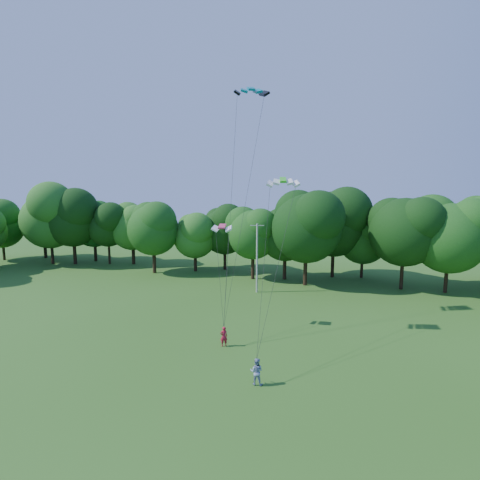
# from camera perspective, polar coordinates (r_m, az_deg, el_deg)

# --- Properties ---
(ground) EXTENTS (160.00, 160.00, 0.00)m
(ground) POSITION_cam_1_polar(r_m,az_deg,el_deg) (21.12, -18.39, -27.67)
(ground) COLOR #2C5A18
(ground) RESTS_ON ground
(utility_pole) EXTENTS (1.58, 0.48, 8.07)m
(utility_pole) POSITION_cam_1_polar(r_m,az_deg,el_deg) (43.39, 2.60, -2.66)
(utility_pole) COLOR #ADAEA5
(utility_pole) RESTS_ON ground
(kite_flyer_left) EXTENTS (0.69, 0.62, 1.58)m
(kite_flyer_left) POSITION_cam_1_polar(r_m,az_deg,el_deg) (29.80, -2.49, -14.47)
(kite_flyer_left) COLOR #B4172F
(kite_flyer_left) RESTS_ON ground
(kite_flyer_right) EXTENTS (0.86, 0.68, 1.70)m
(kite_flyer_right) POSITION_cam_1_polar(r_m,az_deg,el_deg) (24.63, 2.52, -19.38)
(kite_flyer_right) COLOR #8797BB
(kite_flyer_right) RESTS_ON ground
(kite_teal) EXTENTS (3.37, 2.50, 0.66)m
(kite_teal) POSITION_cam_1_polar(r_m,az_deg,el_deg) (36.30, 1.66, 22.04)
(kite_teal) COLOR #04768C
(kite_teal) RESTS_ON ground
(kite_green) EXTENTS (2.78, 1.69, 0.51)m
(kite_green) POSITION_cam_1_polar(r_m,az_deg,el_deg) (30.85, 6.57, 9.08)
(kite_green) COLOR #30CF1F
(kite_green) RESTS_ON ground
(kite_pink) EXTENTS (1.81, 1.02, 0.39)m
(kite_pink) POSITION_cam_1_polar(r_m,az_deg,el_deg) (32.05, -2.74, 2.10)
(kite_pink) COLOR #C53660
(kite_pink) RESTS_ON ground
(tree_back_west) EXTENTS (7.72, 7.72, 11.23)m
(tree_back_west) POSITION_cam_1_polar(r_m,az_deg,el_deg) (66.10, -21.40, 2.98)
(tree_back_west) COLOR black
(tree_back_west) RESTS_ON ground
(tree_back_center) EXTENTS (9.43, 9.43, 13.71)m
(tree_back_center) POSITION_cam_1_polar(r_m,az_deg,el_deg) (46.67, 10.11, 3.45)
(tree_back_center) COLOR black
(tree_back_center) RESTS_ON ground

